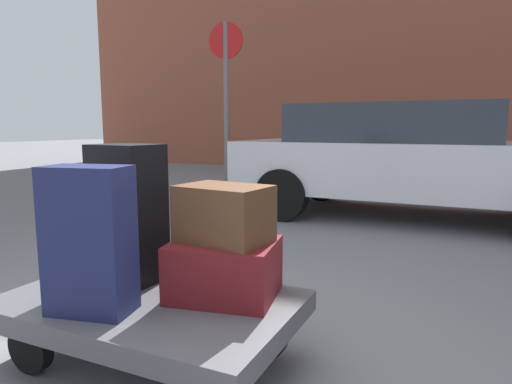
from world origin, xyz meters
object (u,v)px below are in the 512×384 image
(suitcase_navy_stacked_top, at_px, (89,240))
(parked_car, at_px, (408,158))
(luggage_cart, at_px, (150,311))
(suitcase_maroon_front_right, at_px, (225,269))
(duffel_bag_brown_topmost_pile, at_px, (224,214))
(no_parking_sign, at_px, (226,95))
(suitcase_black_center, at_px, (128,214))

(suitcase_navy_stacked_top, relative_size, parked_car, 0.15)
(luggage_cart, height_order, suitcase_maroon_front_right, suitcase_maroon_front_right)
(suitcase_maroon_front_right, distance_m, duffel_bag_brown_topmost_pile, 0.27)
(suitcase_maroon_front_right, bearing_deg, suitcase_navy_stacked_top, -147.61)
(parked_car, distance_m, no_parking_sign, 2.60)
(suitcase_black_center, bearing_deg, suitcase_navy_stacked_top, -67.78)
(suitcase_maroon_front_right, height_order, duffel_bag_brown_topmost_pile, duffel_bag_brown_topmost_pile)
(suitcase_navy_stacked_top, xyz_separation_m, no_parking_sign, (-1.67, 4.28, 0.92))
(suitcase_navy_stacked_top, bearing_deg, luggage_cart, 50.42)
(suitcase_black_center, xyz_separation_m, duffel_bag_brown_topmost_pile, (0.56, 0.01, 0.04))
(suitcase_navy_stacked_top, height_order, suitcase_black_center, suitcase_black_center)
(luggage_cart, distance_m, suitcase_navy_stacked_top, 0.47)
(luggage_cart, height_order, suitcase_black_center, suitcase_black_center)
(duffel_bag_brown_topmost_pile, bearing_deg, suitcase_navy_stacked_top, -130.60)
(no_parking_sign, bearing_deg, suitcase_maroon_front_right, -61.50)
(luggage_cart, bearing_deg, parked_car, 81.18)
(suitcase_black_center, bearing_deg, luggage_cart, -28.33)
(duffel_bag_brown_topmost_pile, distance_m, no_parking_sign, 4.49)
(duffel_bag_brown_topmost_pile, bearing_deg, no_parking_sign, 125.15)
(suitcase_maroon_front_right, height_order, parked_car, parked_car)
(suitcase_navy_stacked_top, distance_m, parked_car, 4.59)
(suitcase_maroon_front_right, bearing_deg, parked_car, 74.78)
(suitcase_navy_stacked_top, bearing_deg, duffel_bag_brown_topmost_pile, 30.63)
(suitcase_maroon_front_right, bearing_deg, duffel_bag_brown_topmost_pile, 0.00)
(suitcase_maroon_front_right, height_order, no_parking_sign, no_parking_sign)
(luggage_cart, xyz_separation_m, parked_car, (0.67, 4.29, 0.49))
(parked_car, xyz_separation_m, no_parking_sign, (-2.45, -0.24, 0.82))
(suitcase_maroon_front_right, bearing_deg, luggage_cart, -162.12)
(no_parking_sign, bearing_deg, parked_car, 5.65)
(luggage_cart, xyz_separation_m, no_parking_sign, (-1.79, 4.04, 1.31))
(suitcase_black_center, bearing_deg, no_parking_sign, 116.12)
(no_parking_sign, bearing_deg, duffel_bag_brown_topmost_pile, -61.50)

